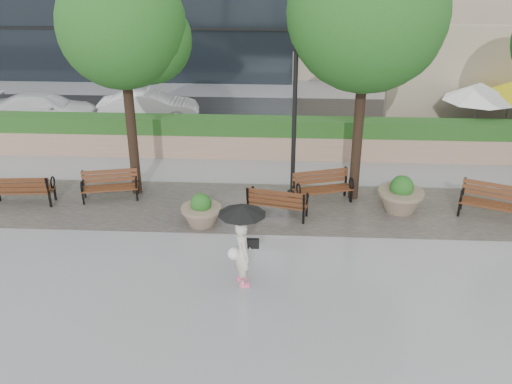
# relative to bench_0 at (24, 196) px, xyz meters

# --- Properties ---
(ground) EXTENTS (100.00, 100.00, 0.00)m
(ground) POSITION_rel_bench_0_xyz_m (6.61, -2.85, -0.27)
(ground) COLOR gray
(ground) RESTS_ON ground
(cobble_strip) EXTENTS (28.00, 3.20, 0.01)m
(cobble_strip) POSITION_rel_bench_0_xyz_m (6.61, 0.15, -0.26)
(cobble_strip) COLOR #383330
(cobble_strip) RESTS_ON ground
(hedge_wall) EXTENTS (24.00, 0.80, 1.35)m
(hedge_wall) POSITION_rel_bench_0_xyz_m (6.61, 4.15, 0.40)
(hedge_wall) COLOR tan
(hedge_wall) RESTS_ON ground
(asphalt_street) EXTENTS (40.00, 7.00, 0.00)m
(asphalt_street) POSITION_rel_bench_0_xyz_m (6.61, 8.15, -0.26)
(asphalt_street) COLOR black
(asphalt_street) RESTS_ON ground
(bench_0) EXTENTS (1.73, 0.81, 0.90)m
(bench_0) POSITION_rel_bench_0_xyz_m (0.00, 0.00, 0.00)
(bench_0) COLOR #5B311A
(bench_0) RESTS_ON ground
(bench_1) EXTENTS (1.66, 0.95, 0.84)m
(bench_1) POSITION_rel_bench_0_xyz_m (2.36, 0.43, -0.02)
(bench_1) COLOR #5B311A
(bench_1) RESTS_ON ground
(bench_2) EXTENTS (1.70, 0.98, 0.86)m
(bench_2) POSITION_rel_bench_0_xyz_m (7.16, -0.40, -0.01)
(bench_2) COLOR #5B311A
(bench_2) RESTS_ON ground
(bench_3) EXTENTS (1.76, 1.12, 0.89)m
(bench_3) POSITION_rel_bench_0_xyz_m (8.42, 0.60, -0.00)
(bench_3) COLOR #5B311A
(bench_3) RESTS_ON ground
(bench_4) EXTENTS (1.85, 1.30, 0.93)m
(bench_4) POSITION_rel_bench_0_xyz_m (12.92, -0.20, 0.01)
(bench_4) COLOR #5B311A
(bench_4) RESTS_ON ground
(planter_left) EXTENTS (1.06, 1.06, 0.89)m
(planter_left) POSITION_rel_bench_0_xyz_m (5.18, -0.96, 0.08)
(planter_left) COLOR #7F6B56
(planter_left) RESTS_ON ground
(planter_right) EXTENTS (1.24, 1.24, 1.04)m
(planter_right) POSITION_rel_bench_0_xyz_m (10.53, 0.14, 0.14)
(planter_right) COLOR #7F6B56
(planter_right) RESTS_ON ground
(lamppost) EXTENTS (0.28, 0.28, 4.46)m
(lamppost) POSITION_rel_bench_0_xyz_m (7.56, 0.63, 1.71)
(lamppost) COLOR black
(lamppost) RESTS_ON ground
(tree_0) EXTENTS (3.48, 3.38, 6.52)m
(tree_0) POSITION_rel_bench_0_xyz_m (3.14, 1.05, 4.43)
(tree_0) COLOR black
(tree_0) RESTS_ON ground
(tree_1) EXTENTS (4.10, 4.10, 7.24)m
(tree_1) POSITION_rel_bench_0_xyz_m (9.48, 1.01, 4.79)
(tree_1) COLOR black
(tree_1) RESTS_ON ground
(patio_umb_white) EXTENTS (2.50, 2.50, 2.30)m
(patio_umb_white) POSITION_rel_bench_0_xyz_m (14.00, 5.53, 1.72)
(patio_umb_white) COLOR black
(patio_umb_white) RESTS_ON ground
(patio_umb_yellow_a) EXTENTS (2.50, 2.50, 2.30)m
(patio_umb_yellow_a) POSITION_rel_bench_0_xyz_m (15.16, 5.76, 1.72)
(patio_umb_yellow_a) COLOR black
(patio_umb_yellow_a) RESTS_ON ground
(car_left) EXTENTS (4.31, 2.03, 1.22)m
(car_left) POSITION_rel_bench_0_xyz_m (-2.25, 7.38, 0.34)
(car_left) COLOR silver
(car_left) RESTS_ON ground
(car_right) EXTENTS (4.04, 1.76, 1.29)m
(car_right) POSITION_rel_bench_0_xyz_m (1.86, 7.69, 0.38)
(car_right) COLOR silver
(car_right) RESTS_ON ground
(pedestrian) EXTENTS (1.03, 1.03, 1.89)m
(pedestrian) POSITION_rel_bench_0_xyz_m (6.47, -3.61, 0.89)
(pedestrian) COLOR beige
(pedestrian) RESTS_ON ground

